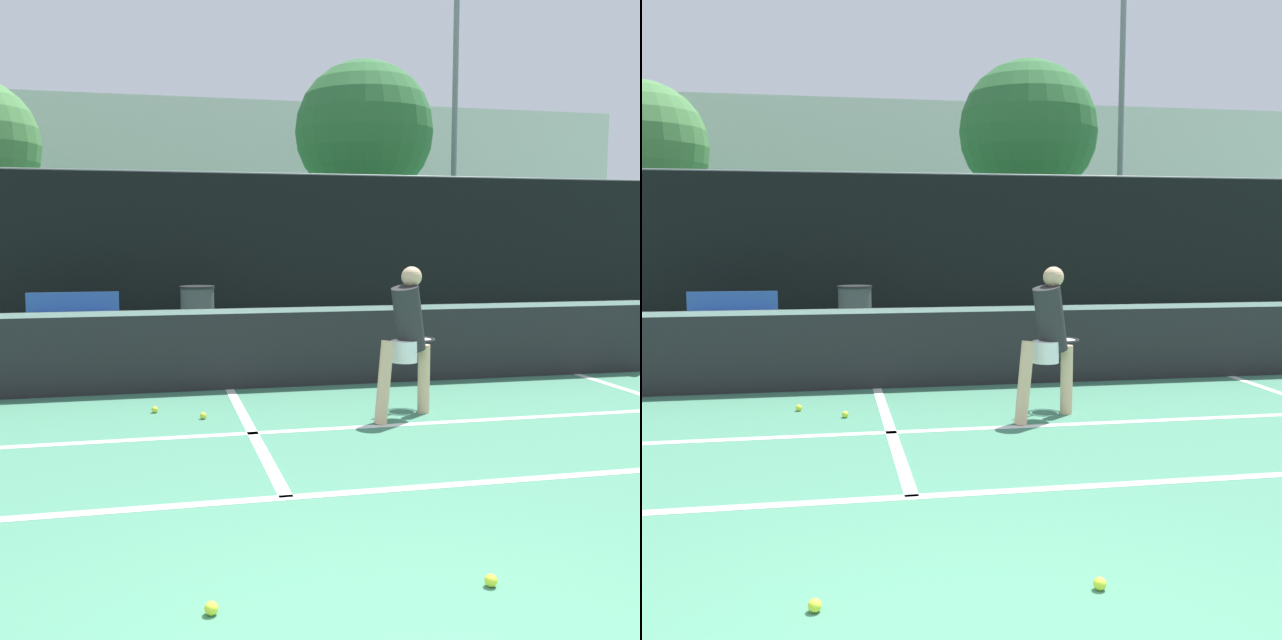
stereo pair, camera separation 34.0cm
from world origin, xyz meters
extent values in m
cube|color=white|center=(0.00, 2.48, 0.00)|extent=(11.00, 0.10, 0.01)
cube|color=white|center=(0.00, 4.22, 0.00)|extent=(8.25, 0.10, 0.01)
cube|color=white|center=(0.00, 4.37, 0.00)|extent=(0.10, 3.77, 0.01)
cube|color=#232326|center=(0.00, 6.25, 0.47)|extent=(11.00, 0.02, 0.95)
cube|color=white|center=(0.00, 6.25, 0.92)|extent=(11.00, 0.03, 0.06)
cube|color=black|center=(0.00, 11.81, 1.48)|extent=(24.00, 0.06, 2.96)
cylinder|color=slate|center=(0.00, 11.81, 2.98)|extent=(24.00, 0.04, 0.04)
cylinder|color=#DBAD84|center=(1.80, 4.65, 0.35)|extent=(0.12, 0.12, 0.69)
cylinder|color=#DBAD84|center=(1.27, 4.32, 0.40)|extent=(0.25, 0.22, 0.80)
cylinder|color=white|center=(1.53, 4.48, 0.66)|extent=(0.26, 0.26, 0.21)
cylinder|color=#262628|center=(1.58, 4.51, 0.98)|extent=(0.38, 0.34, 0.70)
sphere|color=#DBAD84|center=(1.61, 4.53, 1.38)|extent=(0.20, 0.20, 0.20)
cylinder|color=#262628|center=(1.58, 4.77, 0.71)|extent=(0.27, 0.19, 0.03)
torus|color=#262628|center=(1.84, 4.93, 0.71)|extent=(0.47, 0.47, 0.02)
cylinder|color=beige|center=(1.84, 4.93, 0.71)|extent=(0.36, 0.36, 0.01)
sphere|color=#D1E033|center=(-0.40, 4.86, 0.03)|extent=(0.07, 0.07, 0.07)
sphere|color=#D1E033|center=(-0.86, 5.24, 0.03)|extent=(0.07, 0.07, 0.07)
sphere|color=#D1E033|center=(-0.62, 0.99, 0.03)|extent=(0.07, 0.07, 0.07)
sphere|color=#D1E033|center=(0.78, 0.97, 0.03)|extent=(0.07, 0.07, 0.07)
cube|color=#2D519E|center=(-2.16, 10.58, 0.44)|extent=(1.50, 0.38, 0.04)
cube|color=#2D519E|center=(-2.16, 10.76, 0.65)|extent=(1.50, 0.06, 0.42)
cube|color=#333338|center=(-2.76, 10.59, 0.22)|extent=(0.06, 0.32, 0.44)
cube|color=#333338|center=(-1.56, 10.58, 0.22)|extent=(0.06, 0.32, 0.44)
cylinder|color=#3F3F42|center=(-0.10, 10.61, 0.45)|extent=(0.57, 0.57, 0.91)
cylinder|color=black|center=(-0.10, 10.61, 0.93)|extent=(0.60, 0.60, 0.04)
cube|color=navy|center=(-3.96, 15.42, 0.41)|extent=(1.70, 4.17, 0.82)
cube|color=#1E2328|center=(-3.96, 15.21, 1.09)|extent=(1.43, 2.50, 0.54)
cylinder|color=black|center=(-3.19, 16.75, 0.30)|extent=(0.18, 0.60, 0.60)
cylinder|color=black|center=(-3.19, 14.08, 0.30)|extent=(0.18, 0.60, 0.60)
cylinder|color=slate|center=(7.60, 17.84, 4.76)|extent=(0.16, 0.16, 9.52)
cylinder|color=brown|center=(4.60, 16.67, 1.63)|extent=(0.28, 0.28, 3.26)
sphere|color=#2D6633|center=(4.60, 16.67, 4.52)|extent=(3.59, 3.59, 3.59)
cube|color=beige|center=(0.00, 27.39, 3.48)|extent=(36.00, 2.40, 6.95)
camera|label=1|loc=(-0.86, -2.37, 1.75)|focal=42.00mm
camera|label=2|loc=(-0.53, -2.44, 1.75)|focal=42.00mm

